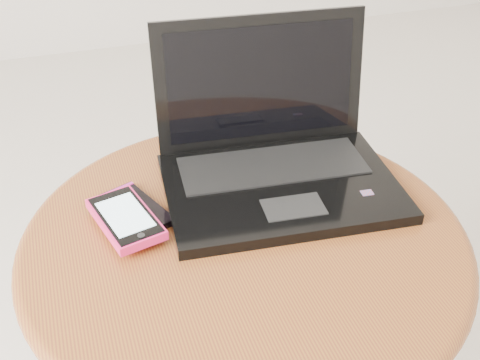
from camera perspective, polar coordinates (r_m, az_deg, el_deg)
name	(u,v)px	position (r m, az deg, el deg)	size (l,w,h in m)	color
table	(245,287)	(0.89, 0.43, -9.92)	(0.61, 0.61, 0.48)	brown
laptop	(275,156)	(0.91, 3.25, 2.26)	(0.35, 0.29, 0.22)	black
phone_black	(134,210)	(0.87, -9.78, -2.77)	(0.10, 0.13, 0.01)	black
phone_pink	(125,219)	(0.83, -10.59, -3.54)	(0.09, 0.14, 0.02)	#FF246F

